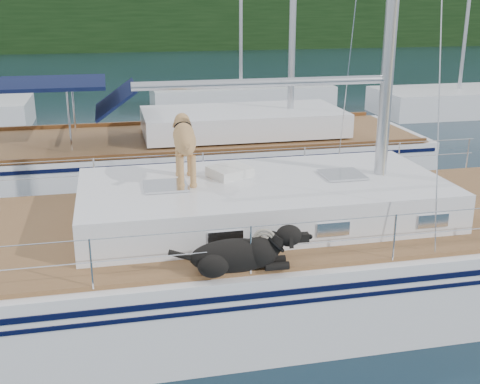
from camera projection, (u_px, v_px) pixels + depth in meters
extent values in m
plane|color=black|center=(210.00, 300.00, 9.01)|extent=(120.00, 120.00, 0.00)
cube|color=black|center=(119.00, 14.00, 49.90)|extent=(90.00, 3.00, 6.00)
cube|color=#595147|center=(120.00, 43.00, 51.75)|extent=(92.00, 1.00, 1.20)
cube|color=white|center=(210.00, 269.00, 8.86)|extent=(12.00, 3.80, 1.40)
cube|color=olive|center=(209.00, 223.00, 8.63)|extent=(11.52, 3.50, 0.06)
cube|color=white|center=(263.00, 199.00, 8.70)|extent=(5.20, 2.50, 0.55)
cylinder|color=silver|center=(265.00, 83.00, 8.19)|extent=(3.60, 0.12, 0.12)
cylinder|color=silver|center=(234.00, 228.00, 6.83)|extent=(10.56, 0.01, 0.01)
cylinder|color=silver|center=(191.00, 154.00, 10.08)|extent=(10.56, 0.01, 0.01)
cube|color=#1B4BAD|center=(155.00, 191.00, 9.90)|extent=(0.63, 0.46, 0.05)
cube|color=white|center=(230.00, 172.00, 8.81)|extent=(0.71, 0.66, 0.14)
torus|color=#BAAD93|center=(264.00, 240.00, 7.01)|extent=(0.37, 0.21, 0.36)
cube|color=white|center=(195.00, 164.00, 14.67)|extent=(11.00, 3.50, 1.30)
cube|color=olive|center=(194.00, 138.00, 14.47)|extent=(10.56, 3.29, 0.06)
cube|color=white|center=(243.00, 121.00, 14.60)|extent=(4.80, 2.30, 0.55)
cube|color=#0D1537|center=(50.00, 83.00, 13.38)|extent=(2.40, 2.30, 0.08)
cube|color=white|center=(241.00, 98.00, 24.57)|extent=(7.20, 3.00, 1.10)
cube|color=white|center=(458.00, 103.00, 23.41)|extent=(6.40, 3.00, 1.10)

